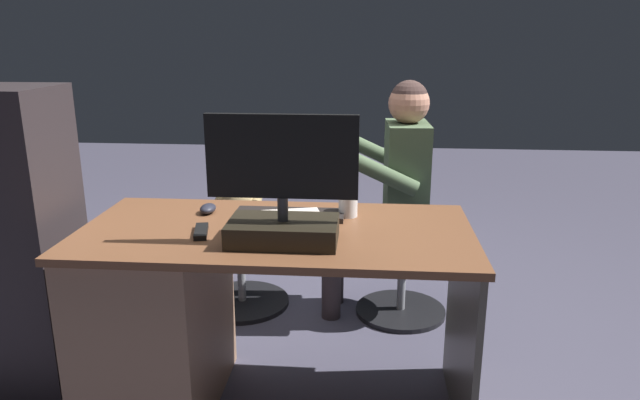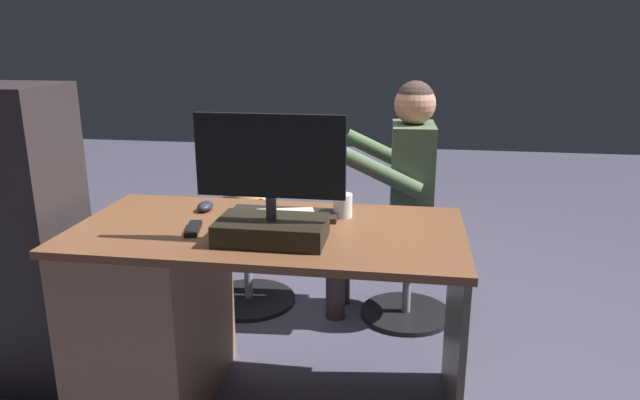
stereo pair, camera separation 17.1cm
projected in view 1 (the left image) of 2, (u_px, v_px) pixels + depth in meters
ground_plane at (294, 347)px, 2.77m from camera, size 10.00×10.00×0.00m
desk at (182, 311)px, 2.25m from camera, size 1.43×0.71×0.74m
monitor at (283, 203)px, 1.96m from camera, size 0.50×0.22×0.44m
keyboard at (290, 214)px, 2.26m from camera, size 0.42×0.14×0.02m
computer_mouse at (208, 209)px, 2.31m from camera, size 0.06×0.10×0.04m
cup at (348, 205)px, 2.26m from camera, size 0.07×0.07×0.09m
tv_remote at (201, 231)px, 2.07m from camera, size 0.08×0.16×0.02m
notebook_binder at (295, 223)px, 2.15m from camera, size 0.29×0.35×0.02m
office_chair_teddy at (241, 261)px, 3.13m from camera, size 0.51×0.51×0.46m
teddy_bear at (239, 196)px, 3.05m from camera, size 0.24×0.25×0.34m
visitor_chair at (402, 264)px, 3.03m from camera, size 0.47×0.47×0.46m
person at (390, 181)px, 2.91m from camera, size 0.52×0.49×1.21m
equipment_rack at (13, 248)px, 2.28m from camera, size 0.44×0.36×1.24m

